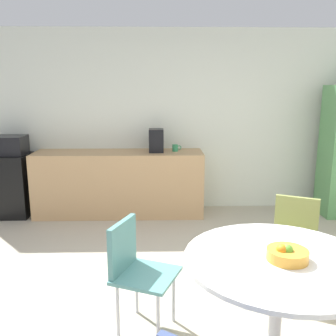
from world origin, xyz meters
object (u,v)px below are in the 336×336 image
(fruit_bowl, at_px, (287,254))
(microwave, at_px, (7,145))
(mini_fridge, at_px, (11,185))
(mug_white, at_px, (175,148))
(coffee_maker, at_px, (156,140))
(chair_teal, at_px, (134,262))
(chair_olive, at_px, (294,233))
(round_table, at_px, (278,275))

(fruit_bowl, bearing_deg, microwave, 133.63)
(mini_fridge, bearing_deg, mug_white, 1.09)
(coffee_maker, bearing_deg, chair_teal, -93.37)
(mini_fridge, relative_size, mug_white, 6.74)
(mug_white, distance_m, coffee_maker, 0.29)
(chair_teal, distance_m, coffee_maker, 2.66)
(chair_olive, xyz_separation_m, coffee_maker, (-1.23, 2.06, 0.54))
(mini_fridge, bearing_deg, fruit_bowl, -46.37)
(microwave, bearing_deg, chair_olive, -32.13)
(microwave, relative_size, mug_white, 3.72)
(mug_white, bearing_deg, chair_teal, -99.05)
(mini_fridge, bearing_deg, chair_olive, -32.13)
(mini_fridge, height_order, chair_teal, mini_fridge)
(mug_white, bearing_deg, fruit_bowl, -79.70)
(fruit_bowl, bearing_deg, chair_olive, 66.85)
(mini_fridge, bearing_deg, coffee_maker, 0.00)
(fruit_bowl, bearing_deg, chair_teal, 156.59)
(microwave, xyz_separation_m, coffee_maker, (2.05, 0.00, 0.06))
(chair_olive, relative_size, chair_teal, 1.00)
(mini_fridge, xyz_separation_m, mug_white, (2.32, 0.04, 0.51))
(chair_olive, distance_m, mug_white, 2.36)
(mini_fridge, xyz_separation_m, round_table, (2.85, -2.99, 0.18))
(fruit_bowl, distance_m, mug_white, 3.12)
(fruit_bowl, bearing_deg, coffee_maker, 105.27)
(round_table, distance_m, mug_white, 3.09)
(round_table, height_order, chair_teal, chair_teal)
(coffee_maker, bearing_deg, mini_fridge, 180.00)
(mini_fridge, bearing_deg, round_table, -46.37)
(microwave, xyz_separation_m, chair_olive, (3.29, -2.06, -0.48))
(mini_fridge, height_order, mug_white, mug_white)
(fruit_bowl, bearing_deg, round_table, 133.65)
(chair_olive, height_order, chair_teal, same)
(round_table, bearing_deg, fruit_bowl, -46.35)
(chair_olive, xyz_separation_m, mug_white, (-0.96, 2.11, 0.43))
(chair_teal, bearing_deg, coffee_maker, 86.63)
(chair_teal, xyz_separation_m, fruit_bowl, (0.98, -0.42, 0.25))
(chair_olive, relative_size, coffee_maker, 2.59)
(round_table, height_order, mug_white, mug_white)
(mini_fridge, xyz_separation_m, fruit_bowl, (2.88, -3.02, 0.34))
(chair_olive, distance_m, fruit_bowl, 1.07)
(chair_olive, height_order, mug_white, mug_white)
(chair_olive, bearing_deg, mug_white, 114.59)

